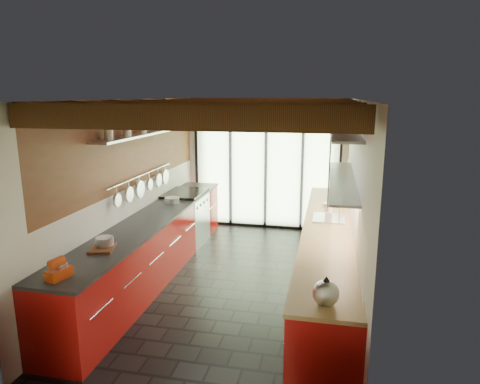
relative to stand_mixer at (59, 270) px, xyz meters
The scene contains 18 objects.
ground 2.77m from the stand_mixer, 60.49° to the left, with size 5.50×5.50×0.00m, color black.
room_shell 2.66m from the stand_mixer, 60.49° to the left, with size 5.50×5.50×5.50m.
ceiling_beams 3.26m from the stand_mixer, 64.16° to the left, with size 3.14×5.06×4.90m.
glass_door 5.14m from the stand_mixer, 75.57° to the left, with size 2.95×0.10×2.90m.
left_counter 2.31m from the stand_mixer, 90.13° to the left, with size 0.68×5.00×0.92m.
range_stove 3.73m from the stand_mixer, 90.08° to the left, with size 0.66×0.90×0.97m.
right_counter 3.44m from the stand_mixer, 41.43° to the left, with size 0.68×5.00×0.92m.
sink_assembly 3.68m from the stand_mixer, 45.95° to the left, with size 0.45×0.52×0.43m.
upper_cabinets_right 3.80m from the stand_mixer, 43.29° to the left, with size 0.34×3.00×3.00m.
left_wall_fixtures 2.63m from the stand_mixer, 94.58° to the left, with size 0.28×2.60×0.96m.
stand_mixer is the anchor object (origin of this frame).
pot_large 0.87m from the stand_mixer, 90.00° to the left, with size 0.20×0.20×0.13m, color silver.
pot_small 3.04m from the stand_mixer, 90.00° to the left, with size 0.24×0.24×0.09m, color silver.
cutting_board 0.81m from the stand_mixer, 90.00° to the left, with size 0.26×0.36×0.03m, color brown.
kettle 2.54m from the stand_mixer, ahead, with size 0.27×0.30×0.27m.
paper_towel 3.60m from the stand_mixer, 45.09° to the left, with size 0.14×0.14×0.28m.
soap_bottle 3.56m from the stand_mixer, 44.54° to the left, with size 0.09×0.09×0.20m, color silver.
bowl 4.22m from the stand_mixer, 52.99° to the left, with size 0.20×0.20×0.05m, color silver.
Camera 1 is at (1.25, -5.66, 2.66)m, focal length 32.00 mm.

